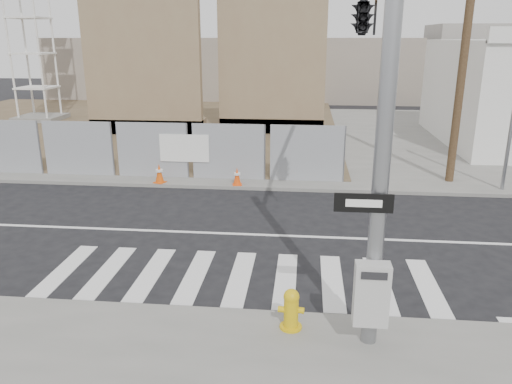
# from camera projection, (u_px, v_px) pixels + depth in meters

# --- Properties ---
(ground) EXTENTS (100.00, 100.00, 0.00)m
(ground) POSITION_uv_depth(u_px,v_px,m) (252.00, 235.00, 13.29)
(ground) COLOR black
(ground) RESTS_ON ground
(sidewalk_far) EXTENTS (50.00, 20.00, 0.12)m
(sidewalk_far) POSITION_uv_depth(u_px,v_px,m) (281.00, 135.00, 26.58)
(sidewalk_far) COLOR slate
(sidewalk_far) RESTS_ON ground
(signal_pole) EXTENTS (0.96, 5.87, 7.00)m
(signal_pole) POSITION_uv_depth(u_px,v_px,m) (368.00, 51.00, 9.69)
(signal_pole) COLOR gray
(signal_pole) RESTS_ON sidewalk_near
(chain_link_fence) EXTENTS (24.60, 0.04, 2.00)m
(chain_link_fence) POSITION_uv_depth(u_px,v_px,m) (2.00, 147.00, 18.67)
(chain_link_fence) COLOR gray
(chain_link_fence) RESTS_ON sidewalk_far
(concrete_wall_left) EXTENTS (6.00, 1.30, 8.00)m
(concrete_wall_left) POSITION_uv_depth(u_px,v_px,m) (143.00, 71.00, 25.39)
(concrete_wall_left) COLOR #786148
(concrete_wall_left) RESTS_ON sidewalk_far
(concrete_wall_right) EXTENTS (5.50, 1.30, 8.00)m
(concrete_wall_right) POSITION_uv_depth(u_px,v_px,m) (272.00, 71.00, 25.72)
(concrete_wall_right) COLOR #786148
(concrete_wall_right) RESTS_ON sidewalk_far
(utility_pole_right) EXTENTS (1.60, 0.28, 10.00)m
(utility_pole_right) POSITION_uv_depth(u_px,v_px,m) (467.00, 32.00, 16.35)
(utility_pole_right) COLOR #4E3A24
(utility_pole_right) RESTS_ON sidewalk_far
(fire_hydrant) EXTENTS (0.47, 0.44, 0.75)m
(fire_hydrant) POSITION_uv_depth(u_px,v_px,m) (291.00, 309.00, 8.71)
(fire_hydrant) COLOR gold
(fire_hydrant) RESTS_ON sidewalk_near
(traffic_cone_c) EXTENTS (0.46, 0.46, 0.69)m
(traffic_cone_c) POSITION_uv_depth(u_px,v_px,m) (159.00, 173.00, 17.53)
(traffic_cone_c) COLOR #D54C0B
(traffic_cone_c) RESTS_ON sidewalk_far
(traffic_cone_d) EXTENTS (0.37, 0.37, 0.62)m
(traffic_cone_d) POSITION_uv_depth(u_px,v_px,m) (237.00, 176.00, 17.27)
(traffic_cone_d) COLOR #E7460C
(traffic_cone_d) RESTS_ON sidewalk_far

